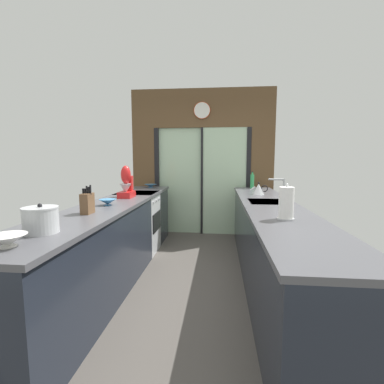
{
  "coord_description": "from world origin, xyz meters",
  "views": [
    {
      "loc": [
        0.33,
        -2.79,
        1.43
      ],
      "look_at": [
        -0.04,
        0.87,
        0.98
      ],
      "focal_mm": 25.77,
      "sensor_mm": 36.0,
      "label": 1
    }
  ],
  "objects": [
    {
      "name": "mixing_bowl_near",
      "position": [
        -0.89,
        -1.35,
        0.96
      ],
      "size": [
        0.21,
        0.21,
        0.07
      ],
      "color": "silver",
      "rests_on": "left_counter_run"
    },
    {
      "name": "stock_pot",
      "position": [
        -0.89,
        -1.05,
        1.01
      ],
      "size": [
        0.23,
        0.23,
        0.21
      ],
      "color": "#B7BABC",
      "rests_on": "left_counter_run"
    },
    {
      "name": "sink_faucet",
      "position": [
        1.06,
        0.55,
        1.1
      ],
      "size": [
        0.19,
        0.02,
        0.28
      ],
      "color": "#B7BABC",
      "rests_on": "right_counter_run"
    },
    {
      "name": "stand_mixer",
      "position": [
        -0.89,
        0.72,
        1.08
      ],
      "size": [
        0.17,
        0.27,
        0.42
      ],
      "color": "red",
      "rests_on": "left_counter_run"
    },
    {
      "name": "soap_bottle",
      "position": [
        0.89,
        2.01,
        1.05
      ],
      "size": [
        0.06,
        0.06,
        0.29
      ],
      "color": "#339E56",
      "rests_on": "right_counter_run"
    },
    {
      "name": "paper_towel_roll",
      "position": [
        0.89,
        -0.43,
        1.06
      ],
      "size": [
        0.14,
        0.14,
        0.3
      ],
      "color": "#B7BABC",
      "rests_on": "right_counter_run"
    },
    {
      "name": "right_counter_run",
      "position": [
        0.91,
        0.3,
        0.46
      ],
      "size": [
        0.62,
        3.8,
        0.92
      ],
      "color": "#1E232D",
      "rests_on": "ground_plane"
    },
    {
      "name": "mixing_bowl_far",
      "position": [
        -0.89,
        2.0,
        0.95
      ],
      "size": [
        0.22,
        0.22,
        0.06
      ],
      "color": "teal",
      "rests_on": "left_counter_run"
    },
    {
      "name": "back_wall_unit",
      "position": [
        0.0,
        2.4,
        1.53
      ],
      "size": [
        2.64,
        0.12,
        2.7
      ],
      "color": "brown",
      "rests_on": "ground_plane"
    },
    {
      "name": "oven_range",
      "position": [
        -0.91,
        1.25,
        0.46
      ],
      "size": [
        0.6,
        0.6,
        0.92
      ],
      "color": "#B7BABC",
      "rests_on": "ground_plane"
    },
    {
      "name": "kettle",
      "position": [
        0.89,
        1.22,
        1.0
      ],
      "size": [
        0.25,
        0.18,
        0.18
      ],
      "color": "#B7BABC",
      "rests_on": "right_counter_run"
    },
    {
      "name": "knife_block",
      "position": [
        -0.89,
        -0.37,
        1.02
      ],
      "size": [
        0.09,
        0.14,
        0.27
      ],
      "color": "brown",
      "rests_on": "left_counter_run"
    },
    {
      "name": "mixing_bowl_mid",
      "position": [
        -0.89,
        0.09,
        0.96
      ],
      "size": [
        0.18,
        0.18,
        0.07
      ],
      "color": "teal",
      "rests_on": "left_counter_run"
    },
    {
      "name": "left_counter_run",
      "position": [
        -0.91,
        0.13,
        0.47
      ],
      "size": [
        0.62,
        3.8,
        0.92
      ],
      "color": "#1E232D",
      "rests_on": "ground_plane"
    },
    {
      "name": "ground_plane",
      "position": [
        0.0,
        0.6,
        -0.01
      ],
      "size": [
        5.04,
        7.6,
        0.02
      ],
      "primitive_type": "cube",
      "color": "#4C4742"
    }
  ]
}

